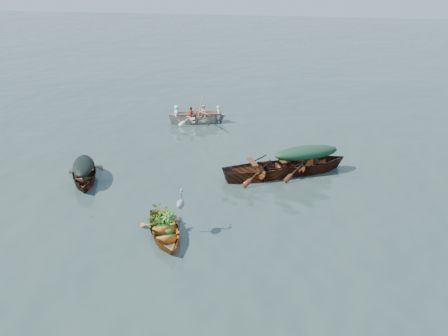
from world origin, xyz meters
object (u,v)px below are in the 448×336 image
object	(u,v)px
heron	(181,208)
yellow_dinghy	(164,236)
rowed_boat	(198,123)
dark_covered_boat	(85,180)
green_tarp_boat	(305,172)
open_wooden_boat	(266,177)

from	to	relation	value
heron	yellow_dinghy	bearing A→B (deg)	-174.81
rowed_boat	yellow_dinghy	bearing A→B (deg)	172.00
dark_covered_boat	rowed_boat	size ratio (longest dim) A/B	0.86
yellow_dinghy	rowed_boat	bearing A→B (deg)	71.16
yellow_dinghy	green_tarp_boat	size ratio (longest dim) A/B	0.62
heron	open_wooden_boat	bearing A→B (deg)	36.86
dark_covered_boat	open_wooden_boat	xyz separation A→B (m)	(6.80, 1.74, 0.00)
green_tarp_boat	dark_covered_boat	bearing A→B (deg)	78.76
yellow_dinghy	open_wooden_boat	distance (m)	5.43
green_tarp_boat	open_wooden_boat	distance (m)	1.65
green_tarp_boat	rowed_boat	distance (m)	7.79
rowed_boat	heron	distance (m)	10.74
green_tarp_boat	rowed_boat	xyz separation A→B (m)	(-5.82, 5.17, 0.00)
green_tarp_boat	open_wooden_boat	bearing A→B (deg)	90.00
dark_covered_boat	green_tarp_boat	world-z (taller)	green_tarp_boat
open_wooden_boat	rowed_boat	size ratio (longest dim) A/B	1.13
open_wooden_boat	rowed_boat	world-z (taller)	open_wooden_boat
dark_covered_boat	open_wooden_boat	bearing A→B (deg)	-11.96
rowed_boat	heron	bearing A→B (deg)	174.70
yellow_dinghy	open_wooden_boat	size ratio (longest dim) A/B	0.63
dark_covered_boat	heron	distance (m)	5.56
yellow_dinghy	rowed_boat	world-z (taller)	rowed_boat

